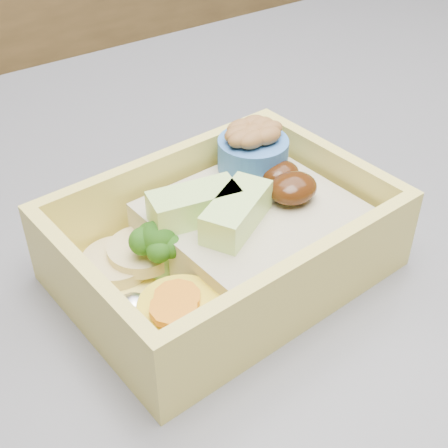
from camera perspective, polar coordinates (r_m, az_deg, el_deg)
bento_box at (r=0.41m, az=0.49°, el=-0.92°), size 0.21×0.16×0.08m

